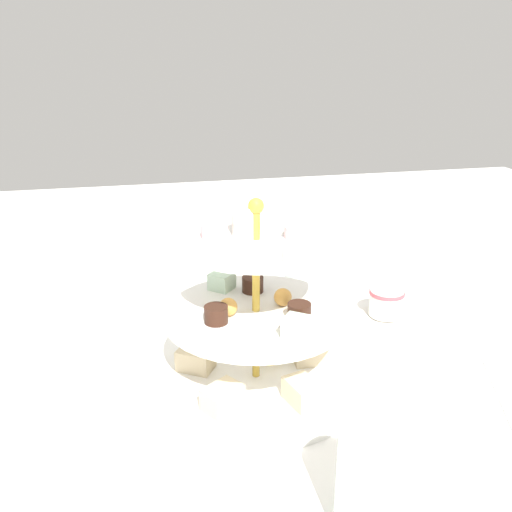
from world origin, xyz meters
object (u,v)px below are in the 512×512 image
at_px(tiered_serving_stand, 256,330).
at_px(butter_knife_right, 501,390).
at_px(water_glass_mid_back, 160,296).
at_px(water_glass_tall_right, 372,485).
at_px(teacup_with_saucer, 386,305).
at_px(butter_knife_left, 2,470).
at_px(water_glass_short_left, 303,279).

height_order(tiered_serving_stand, butter_knife_right, tiered_serving_stand).
bearing_deg(water_glass_mid_back, water_glass_tall_right, -161.31).
relative_size(tiered_serving_stand, water_glass_mid_back, 3.55).
xyz_separation_m(water_glass_tall_right, water_glass_mid_back, (0.50, 0.17, -0.01)).
bearing_deg(butter_knife_right, teacup_with_saucer, 34.83).
xyz_separation_m(butter_knife_left, water_glass_mid_back, (0.34, -0.19, 0.04)).
relative_size(teacup_with_saucer, water_glass_mid_back, 1.08).
bearing_deg(water_glass_tall_right, water_glass_short_left, -9.50).
height_order(teacup_with_saucer, water_glass_mid_back, water_glass_mid_back).
bearing_deg(water_glass_mid_back, butter_knife_left, 150.34).
bearing_deg(tiered_serving_stand, water_glass_mid_back, 27.82).
distance_m(tiered_serving_stand, butter_knife_right, 0.34).
height_order(butter_knife_left, butter_knife_right, same).
bearing_deg(water_glass_short_left, teacup_with_saucer, -130.05).
bearing_deg(water_glass_mid_back, tiered_serving_stand, -152.18).
bearing_deg(tiered_serving_stand, water_glass_short_left, -29.60).
relative_size(tiered_serving_stand, water_glass_tall_right, 2.65).
relative_size(water_glass_short_left, butter_knife_left, 0.48).
xyz_separation_m(tiered_serving_stand, butter_knife_right, (-0.09, -0.31, -0.08)).
bearing_deg(butter_knife_right, butter_knife_left, 112.45).
relative_size(teacup_with_saucer, butter_knife_left, 0.53).
relative_size(butter_knife_left, butter_knife_right, 1.00).
relative_size(tiered_serving_stand, butter_knife_right, 1.74).
height_order(tiered_serving_stand, water_glass_mid_back, tiered_serving_stand).
height_order(water_glass_short_left, butter_knife_right, water_glass_short_left).
bearing_deg(water_glass_tall_right, tiered_serving_stand, 10.52).
xyz_separation_m(teacup_with_saucer, butter_knife_left, (-0.26, 0.56, -0.02)).
distance_m(butter_knife_right, water_glass_mid_back, 0.54).
bearing_deg(water_glass_tall_right, butter_knife_right, -55.59).
distance_m(water_glass_tall_right, butter_knife_right, 0.32).
distance_m(teacup_with_saucer, water_glass_mid_back, 0.38).
xyz_separation_m(butter_knife_right, water_glass_mid_back, (0.31, 0.43, 0.04)).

